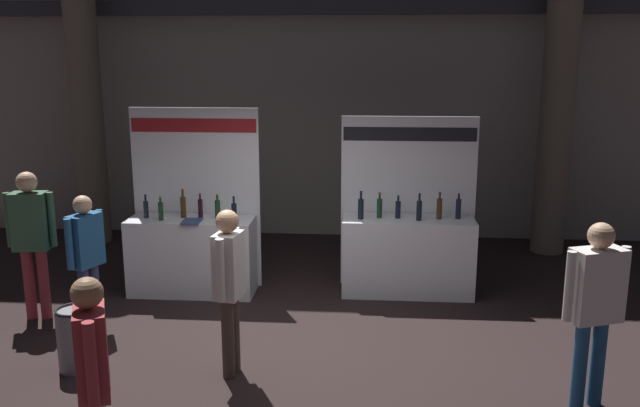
{
  "coord_description": "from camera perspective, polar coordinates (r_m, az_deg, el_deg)",
  "views": [
    {
      "loc": [
        0.89,
        -6.5,
        3.08
      ],
      "look_at": [
        0.31,
        0.94,
        1.4
      ],
      "focal_mm": 37.0,
      "sensor_mm": 36.0,
      "label": 1
    }
  ],
  "objects": [
    {
      "name": "ground_plane",
      "position": [
        7.25,
        -3.09,
        -12.49
      ],
      "size": [
        25.26,
        25.26,
        0.0
      ],
      "primitive_type": "plane",
      "color": "black"
    },
    {
      "name": "hall_colonnade",
      "position": [
        11.24,
        -0.08,
        14.49
      ],
      "size": [
        12.63,
        1.24,
        6.99
      ],
      "color": "gray",
      "rests_on": "ground_plane"
    },
    {
      "name": "exhibitor_booth_0",
      "position": [
        8.86,
        -10.93,
        -3.73
      ],
      "size": [
        1.71,
        0.71,
        2.42
      ],
      "color": "white",
      "rests_on": "ground_plane"
    },
    {
      "name": "exhibitor_booth_1",
      "position": [
        8.76,
        7.58,
        -3.86
      ],
      "size": [
        1.79,
        0.66,
        2.31
      ],
      "color": "white",
      "rests_on": "ground_plane"
    },
    {
      "name": "trash_bin",
      "position": [
        7.14,
        -20.31,
        -10.89
      ],
      "size": [
        0.38,
        0.38,
        0.64
      ],
      "color": "slate",
      "rests_on": "ground_plane"
    },
    {
      "name": "visitor_0",
      "position": [
        6.42,
        -7.87,
        -6.55
      ],
      "size": [
        0.27,
        0.49,
        1.67
      ],
      "rotation": [
        0.0,
        0.0,
        4.56
      ],
      "color": "#47382D",
      "rests_on": "ground_plane"
    },
    {
      "name": "visitor_1",
      "position": [
        6.24,
        22.7,
        -7.53
      ],
      "size": [
        0.59,
        0.38,
        1.7
      ],
      "rotation": [
        0.0,
        0.0,
        3.49
      ],
      "color": "navy",
      "rests_on": "ground_plane"
    },
    {
      "name": "visitor_2",
      "position": [
        4.92,
        -19.01,
        -13.56
      ],
      "size": [
        0.33,
        0.51,
        1.64
      ],
      "rotation": [
        0.0,
        0.0,
        5.11
      ],
      "color": "silver",
      "rests_on": "ground_plane"
    },
    {
      "name": "visitor_4",
      "position": [
        8.4,
        -23.69,
        -2.2
      ],
      "size": [
        0.57,
        0.3,
        1.78
      ],
      "rotation": [
        0.0,
        0.0,
        0.13
      ],
      "color": "maroon",
      "rests_on": "ground_plane"
    },
    {
      "name": "visitor_5",
      "position": [
        7.88,
        -19.56,
        -3.98
      ],
      "size": [
        0.33,
        0.52,
        1.57
      ],
      "rotation": [
        0.0,
        0.0,
        4.35
      ],
      "color": "navy",
      "rests_on": "ground_plane"
    }
  ]
}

